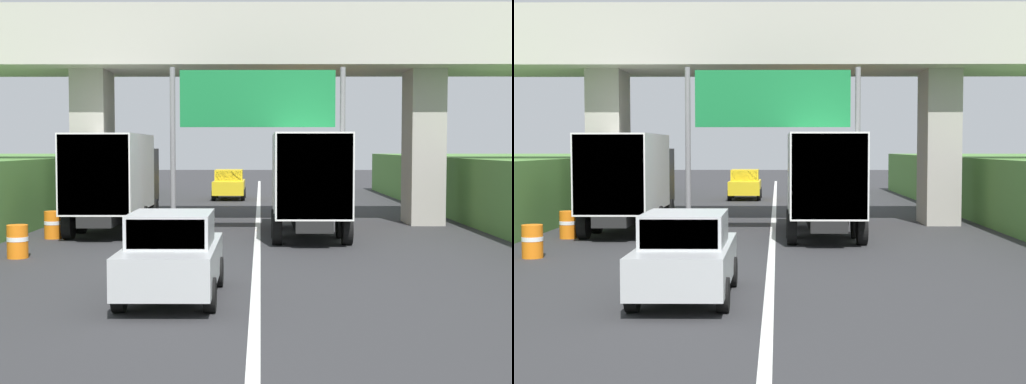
{
  "view_description": "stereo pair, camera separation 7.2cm",
  "coord_description": "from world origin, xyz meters",
  "views": [
    {
      "loc": [
        0.1,
        -0.72,
        2.98
      ],
      "look_at": [
        0.0,
        15.85,
        2.0
      ],
      "focal_mm": 52.84,
      "sensor_mm": 36.0,
      "label": 1
    },
    {
      "loc": [
        0.17,
        -0.72,
        2.98
      ],
      "look_at": [
        0.0,
        15.85,
        2.0
      ],
      "focal_mm": 52.84,
      "sensor_mm": 36.0,
      "label": 2
    }
  ],
  "objects": [
    {
      "name": "overpass_bridge",
      "position": [
        0.0,
        28.81,
        6.21
      ],
      "size": [
        40.0,
        4.8,
        8.16
      ],
      "color": "#ADA89E",
      "rests_on": "ground"
    },
    {
      "name": "car_silver",
      "position": [
        -1.64,
        13.95,
        0.86
      ],
      "size": [
        1.86,
        4.1,
        1.72
      ],
      "color": "#B2B5B7",
      "rests_on": "ground"
    },
    {
      "name": "truck_black",
      "position": [
        -5.07,
        25.86,
        1.93
      ],
      "size": [
        2.44,
        7.3,
        3.44
      ],
      "color": "black",
      "rests_on": "ground"
    },
    {
      "name": "overhead_highway_sign",
      "position": [
        0.0,
        24.59,
        4.21
      ],
      "size": [
        5.88,
        0.18,
        5.66
      ],
      "color": "slate",
      "rests_on": "ground"
    },
    {
      "name": "lane_centre_stripe",
      "position": [
        0.0,
        23.05,
        0.0
      ],
      "size": [
        0.2,
        86.1,
        0.01
      ],
      "primitive_type": "cube",
      "color": "white",
      "rests_on": "ground"
    },
    {
      "name": "construction_barrel_3",
      "position": [
        -6.46,
        19.4,
        0.46
      ],
      "size": [
        0.57,
        0.57,
        0.9
      ],
      "color": "orange",
      "rests_on": "ground"
    },
    {
      "name": "car_yellow",
      "position": [
        -1.71,
        42.66,
        0.86
      ],
      "size": [
        1.86,
        4.1,
        1.72
      ],
      "color": "gold",
      "rests_on": "ground"
    },
    {
      "name": "truck_orange",
      "position": [
        1.68,
        24.48,
        1.93
      ],
      "size": [
        2.44,
        7.3,
        3.44
      ],
      "color": "black",
      "rests_on": "ground"
    },
    {
      "name": "construction_barrel_4",
      "position": [
        -6.71,
        23.77,
        0.46
      ],
      "size": [
        0.57,
        0.57,
        0.9
      ],
      "color": "orange",
      "rests_on": "ground"
    }
  ]
}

